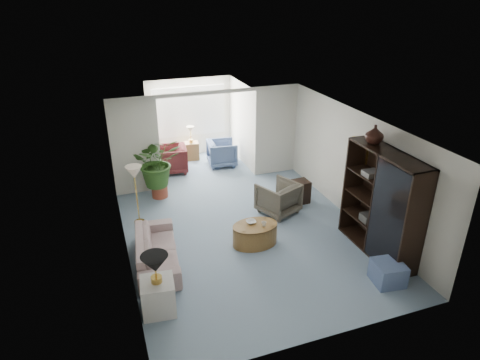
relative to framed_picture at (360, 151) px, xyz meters
name	(u,v)px	position (x,y,z in m)	size (l,w,h in m)	color
floor	(249,238)	(-2.46, 0.10, -1.70)	(6.00, 6.00, 0.00)	#8196AA
sunroom_floor	(200,167)	(-2.46, 4.20, -1.70)	(2.60, 2.60, 0.00)	#8196AA
back_pier_left	(135,147)	(-4.36, 3.10, -0.45)	(1.20, 0.12, 2.50)	beige
back_pier_right	(276,131)	(-0.56, 3.10, -0.45)	(1.20, 0.12, 2.50)	beige
back_header	(208,93)	(-2.46, 3.10, 0.75)	(2.60, 0.12, 0.10)	beige
window_pane	(190,111)	(-2.46, 5.28, -0.30)	(2.20, 0.02, 1.50)	white
window_blinds	(190,112)	(-2.46, 5.25, -0.30)	(2.20, 0.02, 1.50)	white
framed_picture	(360,151)	(0.00, 0.00, 0.00)	(0.04, 0.50, 0.40)	beige
sofa	(157,250)	(-4.44, -0.11, -1.42)	(1.94, 0.76, 0.57)	#B8AA9B
end_table	(158,296)	(-4.64, -1.46, -1.41)	(0.53, 0.53, 0.59)	silver
table_lamp	(155,264)	(-4.64, -1.46, -0.76)	(0.44, 0.44, 0.30)	black
floor_lamp	(134,172)	(-4.58, 1.53, -0.45)	(0.36, 0.36, 0.28)	beige
coffee_table	(255,234)	(-2.43, -0.14, -1.47)	(0.95, 0.95, 0.45)	olive
coffee_bowl	(251,222)	(-2.48, -0.04, -1.23)	(0.20, 0.20, 0.05)	silver
coffee_cup	(264,224)	(-2.28, -0.24, -1.20)	(0.10, 0.10, 0.09)	beige
wingback_chair	(278,198)	(-1.43, 0.93, -1.32)	(0.81, 0.84, 0.76)	#5D5749
side_table_dark	(299,192)	(-0.73, 1.23, -1.42)	(0.47, 0.38, 0.56)	black
entertainment_cabinet	(382,204)	(-0.23, -1.18, -0.63)	(0.51, 1.92, 2.13)	black
cabinet_urn	(375,134)	(-0.23, -0.68, 0.62)	(0.35, 0.35, 0.37)	black
ottoman	(388,273)	(-0.63, -2.11, -1.49)	(0.52, 0.52, 0.41)	slate
plant_pot	(160,191)	(-3.92, 2.67, -1.54)	(0.40, 0.40, 0.32)	#99412C
house_plant	(157,162)	(-3.92, 2.67, -0.74)	(1.15, 0.99, 1.27)	#2A501B
sunroom_chair_blue	(222,153)	(-1.81, 4.13, -1.33)	(0.80, 0.82, 0.75)	slate
sunroom_chair_maroon	(172,159)	(-3.31, 4.13, -1.32)	(0.82, 0.84, 0.76)	#511E1B
sunroom_table	(191,151)	(-2.56, 4.88, -1.43)	(0.44, 0.34, 0.54)	olive
shelf_clutter	(383,205)	(-0.28, -1.27, -0.61)	(0.30, 1.18, 1.06)	#32302D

